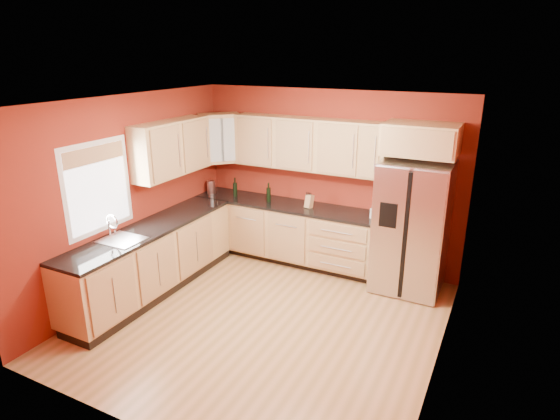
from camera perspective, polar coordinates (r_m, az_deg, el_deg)
name	(u,v)px	position (r m, az deg, el deg)	size (l,w,h in m)	color
floor	(264,320)	(5.85, -1.96, -13.25)	(4.00, 4.00, 0.00)	olive
ceiling	(261,102)	(4.98, -2.29, 13.01)	(4.00, 4.00, 0.00)	silver
wall_back	(328,179)	(7.01, 5.82, 3.82)	(4.00, 0.04, 2.60)	maroon
wall_front	(137,299)	(3.81, -17.05, -10.38)	(4.00, 0.04, 2.60)	maroon
wall_left	(129,196)	(6.44, -17.91, 1.62)	(0.04, 4.00, 2.60)	maroon
wall_right	(448,252)	(4.71, 19.82, -4.89)	(0.04, 4.00, 2.60)	maroon
base_cabinets_back	(285,233)	(7.22, 0.66, -2.81)	(2.90, 0.60, 0.88)	tan
base_cabinets_left	(153,260)	(6.54, -15.26, -5.93)	(0.60, 2.80, 0.88)	tan
countertop_back	(285,205)	(7.06, 0.64, 0.64)	(2.90, 0.62, 0.04)	black
countertop_left	(150,228)	(6.36, -15.54, -2.18)	(0.62, 2.80, 0.04)	black
upper_cabinets_back	(308,144)	(6.83, 3.49, 8.01)	(2.30, 0.33, 0.75)	tan
upper_cabinets_left	(172,148)	(6.72, -13.04, 7.38)	(0.33, 1.35, 0.75)	tan
corner_upper_cabinet	(220,138)	(7.37, -7.34, 8.68)	(0.62, 0.33, 0.75)	tan
over_fridge_cabinet	(421,139)	(6.21, 16.81, 8.27)	(0.92, 0.60, 0.40)	tan
refrigerator	(411,227)	(6.44, 15.72, -2.02)	(0.90, 0.75, 1.78)	#B9B9BE
window	(98,187)	(6.03, -21.29, 2.58)	(0.03, 0.90, 1.00)	white
sink_faucet	(121,229)	(5.97, -18.87, -2.16)	(0.50, 0.42, 0.30)	silver
canister_left	(211,187)	(7.62, -8.37, 2.79)	(0.13, 0.13, 0.21)	#B9B9BE
canister_right	(211,187)	(7.61, -8.41, 2.77)	(0.13, 0.13, 0.21)	#B9B9BE
wine_bottle_a	(269,192)	(7.10, -1.40, 2.18)	(0.07, 0.07, 0.30)	black
wine_bottle_b	(235,187)	(7.40, -5.50, 2.80)	(0.07, 0.07, 0.30)	black
knife_block	(309,201)	(6.86, 3.59, 1.07)	(0.10, 0.09, 0.19)	#AC8453
soap_dispenser	(372,212)	(6.53, 11.15, -0.26)	(0.06, 0.06, 0.17)	white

